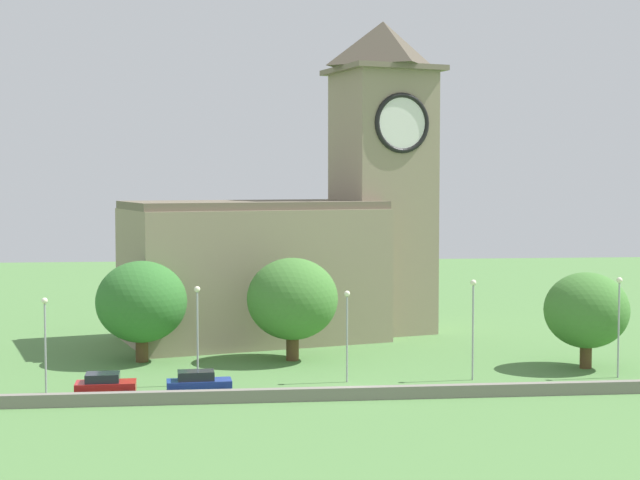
{
  "coord_description": "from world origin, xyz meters",
  "views": [
    {
      "loc": [
        -9.38,
        -67.55,
        14.78
      ],
      "look_at": [
        -0.95,
        10.23,
        10.06
      ],
      "focal_mm": 55.59,
      "sensor_mm": 36.0,
      "label": 1
    }
  ],
  "objects_px": {
    "car_red": "(105,385)",
    "tree_by_tower": "(587,310)",
    "tree_churchyard": "(141,302)",
    "streetlamp_east_end": "(619,311)",
    "streetlamp_west_end": "(45,329)",
    "streetlamp_west_mid": "(197,319)",
    "tree_riverside_east": "(292,299)",
    "church": "(300,236)",
    "car_blue": "(198,383)",
    "streetlamp_central": "(347,321)",
    "streetlamp_east_mid": "(473,314)"
  },
  "relations": [
    {
      "from": "car_red",
      "to": "tree_by_tower",
      "type": "relative_size",
      "value": 0.54
    },
    {
      "from": "car_red",
      "to": "tree_churchyard",
      "type": "distance_m",
      "value": 13.78
    },
    {
      "from": "streetlamp_east_end",
      "to": "streetlamp_west_end",
      "type": "bearing_deg",
      "value": -178.86
    },
    {
      "from": "streetlamp_west_mid",
      "to": "tree_riverside_east",
      "type": "relative_size",
      "value": 0.85
    },
    {
      "from": "church",
      "to": "streetlamp_west_end",
      "type": "xyz_separation_m",
      "value": [
        -19.78,
        -23.08,
        -5.09
      ]
    },
    {
      "from": "streetlamp_west_mid",
      "to": "tree_by_tower",
      "type": "bearing_deg",
      "value": 6.18
    },
    {
      "from": "car_red",
      "to": "car_blue",
      "type": "bearing_deg",
      "value": -3.05
    },
    {
      "from": "car_red",
      "to": "tree_riverside_east",
      "type": "xyz_separation_m",
      "value": [
        13.85,
        12.39,
        4.23
      ]
    },
    {
      "from": "church",
      "to": "streetlamp_west_mid",
      "type": "relative_size",
      "value": 4.37
    },
    {
      "from": "car_red",
      "to": "streetlamp_central",
      "type": "distance_m",
      "value": 17.8
    },
    {
      "from": "streetlamp_west_mid",
      "to": "tree_riverside_east",
      "type": "distance_m",
      "value": 11.88
    },
    {
      "from": "streetlamp_west_mid",
      "to": "streetlamp_east_mid",
      "type": "xyz_separation_m",
      "value": [
        20.23,
        -0.31,
        0.16
      ]
    },
    {
      "from": "streetlamp_west_end",
      "to": "tree_churchyard",
      "type": "bearing_deg",
      "value": 62.67
    },
    {
      "from": "car_red",
      "to": "tree_churchyard",
      "type": "height_order",
      "value": "tree_churchyard"
    },
    {
      "from": "tree_by_tower",
      "to": "streetlamp_central",
      "type": "bearing_deg",
      "value": -170.23
    },
    {
      "from": "car_blue",
      "to": "tree_churchyard",
      "type": "xyz_separation_m",
      "value": [
        -4.75,
        13.4,
        4.03
      ]
    },
    {
      "from": "car_red",
      "to": "tree_by_tower",
      "type": "bearing_deg",
      "value": 10.15
    },
    {
      "from": "car_blue",
      "to": "streetlamp_west_mid",
      "type": "bearing_deg",
      "value": 91.41
    },
    {
      "from": "church",
      "to": "car_blue",
      "type": "xyz_separation_m",
      "value": [
        -9.2,
        -25.23,
        -8.69
      ]
    },
    {
      "from": "car_red",
      "to": "car_blue",
      "type": "xyz_separation_m",
      "value": [
        6.34,
        -0.34,
        0.05
      ]
    },
    {
      "from": "streetlamp_west_mid",
      "to": "car_red",
      "type": "bearing_deg",
      "value": -152.41
    },
    {
      "from": "tree_by_tower",
      "to": "tree_riverside_east",
      "type": "relative_size",
      "value": 0.9
    },
    {
      "from": "streetlamp_west_end",
      "to": "tree_by_tower",
      "type": "xyz_separation_m",
      "value": [
        40.8,
        4.74,
        0.09
      ]
    },
    {
      "from": "tree_by_tower",
      "to": "car_red",
      "type": "bearing_deg",
      "value": -169.85
    },
    {
      "from": "streetlamp_west_mid",
      "to": "streetlamp_central",
      "type": "height_order",
      "value": "streetlamp_west_mid"
    },
    {
      "from": "streetlamp_east_mid",
      "to": "tree_by_tower",
      "type": "height_order",
      "value": "tree_by_tower"
    },
    {
      "from": "church",
      "to": "car_blue",
      "type": "relative_size",
      "value": 6.97
    },
    {
      "from": "church",
      "to": "streetlamp_east_mid",
      "type": "xyz_separation_m",
      "value": [
        10.94,
        -21.94,
        -4.63
      ]
    },
    {
      "from": "tree_churchyard",
      "to": "tree_riverside_east",
      "type": "height_order",
      "value": "tree_riverside_east"
    },
    {
      "from": "streetlamp_west_end",
      "to": "streetlamp_east_mid",
      "type": "relative_size",
      "value": 0.89
    },
    {
      "from": "streetlamp_east_mid",
      "to": "tree_riverside_east",
      "type": "xyz_separation_m",
      "value": [
        -12.63,
        9.43,
        0.12
      ]
    },
    {
      "from": "streetlamp_central",
      "to": "church",
      "type": "bearing_deg",
      "value": 94.15
    },
    {
      "from": "streetlamp_west_end",
      "to": "tree_riverside_east",
      "type": "height_order",
      "value": "tree_riverside_east"
    },
    {
      "from": "car_blue",
      "to": "streetlamp_central",
      "type": "relative_size",
      "value": 0.67
    },
    {
      "from": "church",
      "to": "car_blue",
      "type": "height_order",
      "value": "church"
    },
    {
      "from": "car_blue",
      "to": "tree_riverside_east",
      "type": "distance_m",
      "value": 15.36
    },
    {
      "from": "car_blue",
      "to": "streetlamp_west_end",
      "type": "distance_m",
      "value": 11.37
    },
    {
      "from": "car_red",
      "to": "tree_riverside_east",
      "type": "distance_m",
      "value": 19.06
    },
    {
      "from": "streetlamp_west_mid",
      "to": "streetlamp_central",
      "type": "xyz_separation_m",
      "value": [
        10.87,
        -0.07,
        -0.26
      ]
    },
    {
      "from": "streetlamp_east_end",
      "to": "tree_riverside_east",
      "type": "bearing_deg",
      "value": 157.65
    },
    {
      "from": "church",
      "to": "streetlamp_central",
      "type": "xyz_separation_m",
      "value": [
        1.57,
        -21.69,
        -5.04
      ]
    },
    {
      "from": "streetlamp_east_end",
      "to": "tree_churchyard",
      "type": "relative_size",
      "value": 0.92
    },
    {
      "from": "streetlamp_central",
      "to": "tree_by_tower",
      "type": "relative_size",
      "value": 0.89
    },
    {
      "from": "streetlamp_central",
      "to": "streetlamp_east_mid",
      "type": "height_order",
      "value": "streetlamp_east_mid"
    },
    {
      "from": "church",
      "to": "tree_riverside_east",
      "type": "height_order",
      "value": "church"
    },
    {
      "from": "car_blue",
      "to": "tree_by_tower",
      "type": "bearing_deg",
      "value": 12.83
    },
    {
      "from": "streetlamp_east_end",
      "to": "tree_riverside_east",
      "type": "distance_m",
      "value": 25.64
    },
    {
      "from": "streetlamp_west_end",
      "to": "tree_by_tower",
      "type": "distance_m",
      "value": 41.08
    },
    {
      "from": "streetlamp_central",
      "to": "tree_churchyard",
      "type": "bearing_deg",
      "value": 147.56
    },
    {
      "from": "streetlamp_east_mid",
      "to": "streetlamp_east_end",
      "type": "height_order",
      "value": "streetlamp_east_end"
    }
  ]
}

